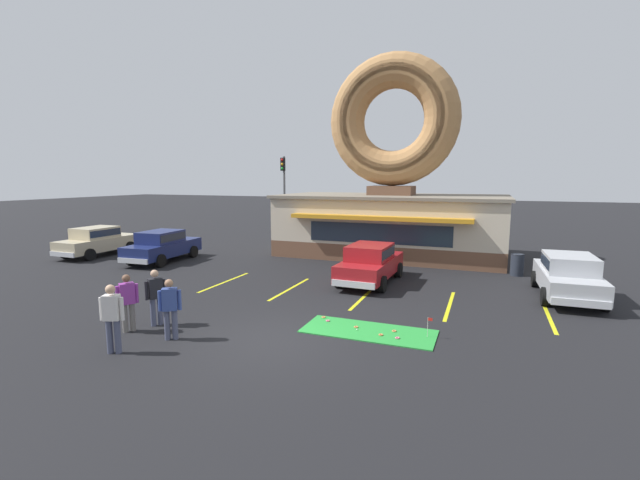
{
  "coord_description": "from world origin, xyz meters",
  "views": [
    {
      "loc": [
        5.25,
        -9.71,
        4.3
      ],
      "look_at": [
        -0.52,
        5.0,
        2.0
      ],
      "focal_mm": 24.0,
      "sensor_mm": 36.0,
      "label": 1
    }
  ],
  "objects_px": {
    "trash_bin": "(517,264)",
    "pedestrian_blue_sweater_man": "(127,300)",
    "pedestrian_hooded_kid": "(156,295)",
    "pedestrian_leather_jacket_man": "(112,315)",
    "putting_flag_pin": "(429,323)",
    "pedestrian_clipboard_woman": "(170,306)",
    "car_silver": "(568,274)",
    "golf_ball": "(357,329)",
    "car_navy": "(162,245)",
    "car_champagne": "(97,240)",
    "traffic_light_pole": "(284,186)",
    "car_red": "(370,262)"
  },
  "relations": [
    {
      "from": "car_navy",
      "to": "car_silver",
      "type": "distance_m",
      "value": 18.41
    },
    {
      "from": "car_silver",
      "to": "traffic_light_pole",
      "type": "relative_size",
      "value": 0.79
    },
    {
      "from": "putting_flag_pin",
      "to": "pedestrian_clipboard_woman",
      "type": "height_order",
      "value": "pedestrian_clipboard_woman"
    },
    {
      "from": "car_navy",
      "to": "trash_bin",
      "type": "distance_m",
      "value": 17.24
    },
    {
      "from": "car_navy",
      "to": "trash_bin",
      "type": "relative_size",
      "value": 4.78
    },
    {
      "from": "car_navy",
      "to": "pedestrian_blue_sweater_man",
      "type": "height_order",
      "value": "pedestrian_blue_sweater_man"
    },
    {
      "from": "car_red",
      "to": "traffic_light_pole",
      "type": "xyz_separation_m",
      "value": [
        -9.14,
        10.59,
        2.84
      ]
    },
    {
      "from": "golf_ball",
      "to": "car_champagne",
      "type": "xyz_separation_m",
      "value": [
        -16.9,
        6.22,
        0.82
      ]
    },
    {
      "from": "putting_flag_pin",
      "to": "car_silver",
      "type": "height_order",
      "value": "car_silver"
    },
    {
      "from": "golf_ball",
      "to": "traffic_light_pole",
      "type": "relative_size",
      "value": 0.01
    },
    {
      "from": "car_navy",
      "to": "pedestrian_clipboard_woman",
      "type": "bearing_deg",
      "value": -47.51
    },
    {
      "from": "pedestrian_hooded_kid",
      "to": "trash_bin",
      "type": "height_order",
      "value": "pedestrian_hooded_kid"
    },
    {
      "from": "putting_flag_pin",
      "to": "car_champagne",
      "type": "relative_size",
      "value": 0.12
    },
    {
      "from": "golf_ball",
      "to": "car_silver",
      "type": "relative_size",
      "value": 0.01
    },
    {
      "from": "car_champagne",
      "to": "pedestrian_hooded_kid",
      "type": "distance_m",
      "value": 13.76
    },
    {
      "from": "car_champagne",
      "to": "traffic_light_pole",
      "type": "relative_size",
      "value": 0.79
    },
    {
      "from": "golf_ball",
      "to": "pedestrian_clipboard_woman",
      "type": "height_order",
      "value": "pedestrian_clipboard_woman"
    },
    {
      "from": "car_red",
      "to": "car_champagne",
      "type": "relative_size",
      "value": 1.01
    },
    {
      "from": "putting_flag_pin",
      "to": "pedestrian_leather_jacket_man",
      "type": "bearing_deg",
      "value": -151.49
    },
    {
      "from": "car_champagne",
      "to": "trash_bin",
      "type": "bearing_deg",
      "value": 8.19
    },
    {
      "from": "pedestrian_blue_sweater_man",
      "to": "trash_bin",
      "type": "relative_size",
      "value": 1.69
    },
    {
      "from": "pedestrian_hooded_kid",
      "to": "pedestrian_leather_jacket_man",
      "type": "xyz_separation_m",
      "value": [
        0.48,
        -2.0,
        0.05
      ]
    },
    {
      "from": "car_red",
      "to": "pedestrian_blue_sweater_man",
      "type": "xyz_separation_m",
      "value": [
        -4.86,
        -8.05,
        0.04
      ]
    },
    {
      "from": "car_silver",
      "to": "pedestrian_blue_sweater_man",
      "type": "xyz_separation_m",
      "value": [
        -12.07,
        -8.37,
        0.04
      ]
    },
    {
      "from": "pedestrian_hooded_kid",
      "to": "pedestrian_leather_jacket_man",
      "type": "distance_m",
      "value": 2.05
    },
    {
      "from": "car_silver",
      "to": "pedestrian_clipboard_woman",
      "type": "xyz_separation_m",
      "value": [
        -10.54,
        -8.41,
        0.04
      ]
    },
    {
      "from": "car_red",
      "to": "pedestrian_hooded_kid",
      "type": "xyz_separation_m",
      "value": [
        -4.5,
        -7.35,
        0.05
      ]
    },
    {
      "from": "car_silver",
      "to": "pedestrian_hooded_kid",
      "type": "relative_size",
      "value": 2.76
    },
    {
      "from": "putting_flag_pin",
      "to": "car_navy",
      "type": "relative_size",
      "value": 0.12
    },
    {
      "from": "golf_ball",
      "to": "car_navy",
      "type": "xyz_separation_m",
      "value": [
        -12.33,
        6.18,
        0.82
      ]
    },
    {
      "from": "pedestrian_leather_jacket_man",
      "to": "pedestrian_clipboard_woman",
      "type": "xyz_separation_m",
      "value": [
        0.69,
        1.25,
        -0.05
      ]
    },
    {
      "from": "pedestrian_clipboard_woman",
      "to": "trash_bin",
      "type": "relative_size",
      "value": 1.7
    },
    {
      "from": "pedestrian_hooded_kid",
      "to": "trash_bin",
      "type": "relative_size",
      "value": 1.71
    },
    {
      "from": "car_navy",
      "to": "car_red",
      "type": "xyz_separation_m",
      "value": [
        11.21,
        -0.49,
        0.0
      ]
    },
    {
      "from": "pedestrian_leather_jacket_man",
      "to": "trash_bin",
      "type": "xyz_separation_m",
      "value": [
        9.77,
        12.98,
        -0.47
      ]
    },
    {
      "from": "trash_bin",
      "to": "pedestrian_blue_sweater_man",
      "type": "bearing_deg",
      "value": -132.25
    },
    {
      "from": "car_silver",
      "to": "car_champagne",
      "type": "height_order",
      "value": "same"
    },
    {
      "from": "car_silver",
      "to": "pedestrian_leather_jacket_man",
      "type": "height_order",
      "value": "pedestrian_leather_jacket_man"
    },
    {
      "from": "car_red",
      "to": "car_navy",
      "type": "bearing_deg",
      "value": 177.5
    },
    {
      "from": "golf_ball",
      "to": "pedestrian_hooded_kid",
      "type": "bearing_deg",
      "value": -163.55
    },
    {
      "from": "pedestrian_blue_sweater_man",
      "to": "trash_bin",
      "type": "distance_m",
      "value": 15.78
    },
    {
      "from": "putting_flag_pin",
      "to": "pedestrian_clipboard_woman",
      "type": "relative_size",
      "value": 0.33
    },
    {
      "from": "pedestrian_hooded_kid",
      "to": "pedestrian_leather_jacket_man",
      "type": "height_order",
      "value": "pedestrian_leather_jacket_man"
    },
    {
      "from": "traffic_light_pole",
      "to": "pedestrian_hooded_kid",
      "type": "bearing_deg",
      "value": -75.5
    },
    {
      "from": "pedestrian_leather_jacket_man",
      "to": "putting_flag_pin",
      "type": "bearing_deg",
      "value": 28.51
    },
    {
      "from": "pedestrian_blue_sweater_man",
      "to": "pedestrian_hooded_kid",
      "type": "distance_m",
      "value": 0.79
    },
    {
      "from": "pedestrian_clipboard_woman",
      "to": "traffic_light_pole",
      "type": "bearing_deg",
      "value": 107.25
    },
    {
      "from": "car_champagne",
      "to": "golf_ball",
      "type": "bearing_deg",
      "value": -20.2
    },
    {
      "from": "car_navy",
      "to": "pedestrian_leather_jacket_man",
      "type": "distance_m",
      "value": 12.18
    },
    {
      "from": "putting_flag_pin",
      "to": "traffic_light_pole",
      "type": "height_order",
      "value": "traffic_light_pole"
    }
  ]
}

